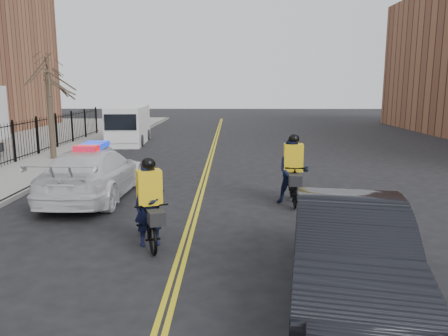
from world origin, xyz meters
TOP-DOWN VIEW (x-y plane):
  - ground at (0.00, 0.00)m, footprint 120.00×120.00m
  - center_line_left at (-0.08, 8.00)m, footprint 0.10×60.00m
  - center_line_right at (0.08, 8.00)m, footprint 0.10×60.00m
  - sidewalk at (-7.50, 8.00)m, footprint 3.00×60.00m
  - curb at (-6.00, 8.00)m, footprint 0.20×60.00m
  - iron_fence at (-9.00, 8.00)m, footprint 0.12×28.00m
  - street_tree at (-7.60, 10.00)m, footprint 3.20×3.20m
  - police_cruiser at (-3.42, 2.99)m, footprint 2.41×5.72m
  - dark_sedan at (3.09, -3.85)m, footprint 2.72×5.52m
  - cargo_van at (-5.49, 16.77)m, footprint 2.45×5.72m
  - cyclist_near at (-0.80, -1.25)m, footprint 1.44×2.23m
  - cyclist_far at (2.98, 2.42)m, footprint 1.02×2.21m

SIDE VIEW (x-z plane):
  - ground at x=0.00m, z-range 0.00..0.00m
  - center_line_left at x=-0.08m, z-range 0.00..0.01m
  - center_line_right at x=0.08m, z-range 0.00..0.01m
  - sidewalk at x=-7.50m, z-range 0.00..0.15m
  - curb at x=-6.00m, z-range 0.00..0.15m
  - cyclist_near at x=-0.80m, z-range -0.31..1.75m
  - police_cruiser at x=-3.42m, z-range -0.07..1.74m
  - dark_sedan at x=3.09m, z-range 0.00..1.74m
  - cyclist_far at x=2.98m, z-range -0.23..1.98m
  - iron_fence at x=-9.00m, z-range 0.00..2.00m
  - cargo_van at x=-5.49m, z-range -0.03..2.32m
  - street_tree at x=-7.60m, z-range 1.13..5.93m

